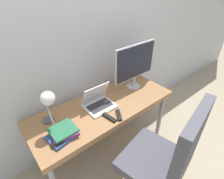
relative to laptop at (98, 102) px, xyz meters
name	(u,v)px	position (x,y,z in m)	size (l,w,h in m)	color
ground_plane	(121,166)	(0.05, -0.34, -0.76)	(12.00, 12.00, 0.00)	tan
wall_back	(80,42)	(0.05, 0.35, 0.54)	(8.00, 0.05, 2.60)	silver
desk	(104,110)	(0.05, -0.03, -0.12)	(1.57, 0.62, 0.71)	#996B42
laptop	(98,102)	(0.00, 0.00, 0.00)	(0.30, 0.25, 0.25)	silver
monitor	(135,63)	(0.56, 0.04, 0.26)	(0.59, 0.16, 0.53)	#B7B7BC
desk_lamp	(48,102)	(-0.49, -0.01, 0.25)	(0.12, 0.27, 0.41)	#4C4C51
office_chair	(167,157)	(0.09, -0.81, -0.13)	(0.63, 0.61, 1.17)	black
book_stack	(63,133)	(-0.47, -0.15, -0.02)	(0.27, 0.22, 0.07)	#334C8C
tv_remote	(109,118)	(-0.03, -0.22, -0.04)	(0.06, 0.17, 0.02)	black
media_remote	(119,115)	(0.06, -0.25, -0.04)	(0.12, 0.15, 0.02)	black
game_controller	(58,142)	(-0.54, -0.20, -0.03)	(0.13, 0.10, 0.04)	black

